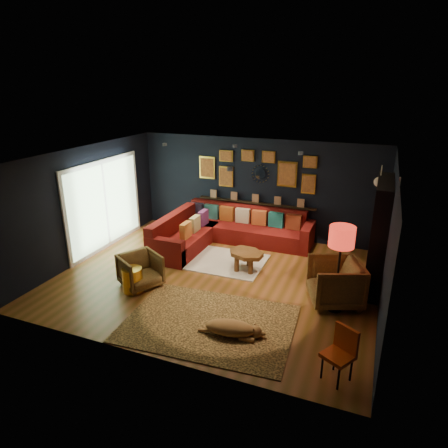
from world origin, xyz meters
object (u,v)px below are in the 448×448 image
at_px(armchair_right, 335,280).
at_px(gold_stool, 133,280).
at_px(floor_lamp, 342,241).
at_px(pouf, 174,251).
at_px(orange_chair, 341,350).
at_px(sectional, 222,232).
at_px(coffee_table, 246,255).
at_px(dog, 230,325).
at_px(armchair_left, 140,269).

height_order(armchair_right, gold_stool, armchair_right).
height_order(armchair_right, floor_lamp, floor_lamp).
bearing_deg(pouf, orange_chair, -33.21).
distance_m(sectional, coffee_table, 1.65).
height_order(pouf, dog, pouf).
bearing_deg(dog, sectional, 105.27).
bearing_deg(dog, coffee_table, 93.85).
bearing_deg(armchair_right, sectional, -143.27).
bearing_deg(pouf, coffee_table, 1.48).
bearing_deg(floor_lamp, armchair_right, 102.03).
bearing_deg(pouf, sectional, 61.95).
relative_size(pouf, gold_stool, 1.07).
bearing_deg(gold_stool, armchair_left, 83.74).
bearing_deg(sectional, armchair_right, -31.99).
distance_m(coffee_table, armchair_left, 2.29).
distance_m(armchair_left, orange_chair, 4.27).
bearing_deg(pouf, dog, -45.27).
relative_size(floor_lamp, dog, 1.44).
relative_size(coffee_table, armchair_right, 1.09).
xyz_separation_m(armchair_left, floor_lamp, (3.79, 0.55, 0.99)).
relative_size(armchair_left, gold_stool, 1.52).
relative_size(orange_chair, dog, 0.71).
bearing_deg(coffee_table, dog, -77.32).
xyz_separation_m(gold_stool, dog, (2.32, -0.66, -0.05)).
height_order(armchair_left, armchair_right, armchair_right).
xyz_separation_m(orange_chair, dog, (-1.78, 0.35, -0.27)).
distance_m(pouf, armchair_left, 1.42).
height_order(coffee_table, armchair_right, armchair_right).
bearing_deg(gold_stool, dog, -15.92).
bearing_deg(coffee_table, floor_lamp, -24.07).
bearing_deg(dog, armchair_left, 149.54).
xyz_separation_m(armchair_right, gold_stool, (-3.77, -1.03, -0.22)).
xyz_separation_m(gold_stool, floor_lamp, (3.82, 0.80, 1.12)).
distance_m(armchair_left, dog, 2.48).
bearing_deg(armchair_right, armchair_left, -99.45).
distance_m(sectional, pouf, 1.46).
distance_m(armchair_right, floor_lamp, 0.93).
height_order(coffee_table, armchair_left, armchair_left).
distance_m(sectional, armchair_left, 2.78).
bearing_deg(coffee_table, armchair_left, -140.41).
distance_m(sectional, dog, 3.96).
distance_m(coffee_table, armchair_right, 2.10).
bearing_deg(armchair_left, sectional, 16.69).
xyz_separation_m(pouf, armchair_left, (0.01, -1.41, 0.18)).
relative_size(gold_stool, floor_lamp, 0.31).
xyz_separation_m(armchair_right, dog, (-1.45, -1.69, -0.27)).
distance_m(sectional, orange_chair, 5.22).
bearing_deg(armchair_left, orange_chair, -76.34).
bearing_deg(pouf, armchair_right, -9.50).
bearing_deg(sectional, orange_chair, -49.37).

